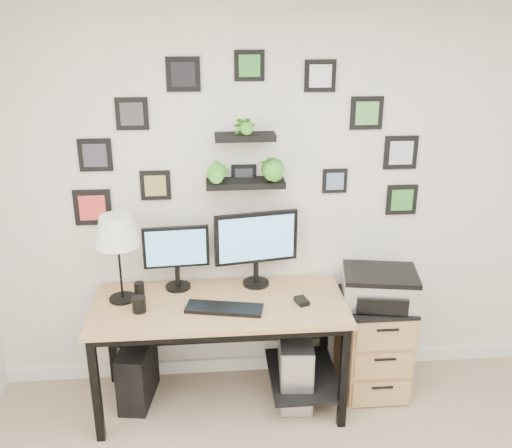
{
  "coord_description": "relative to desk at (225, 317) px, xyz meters",
  "views": [
    {
      "loc": [
        -0.53,
        -1.57,
        2.48
      ],
      "look_at": [
        -0.24,
        1.83,
        1.2
      ],
      "focal_mm": 40.0,
      "sensor_mm": 36.0,
      "label": 1
    }
  ],
  "objects": [
    {
      "name": "monitor_right",
      "position": [
        0.22,
        0.2,
        0.43
      ],
      "size": [
        0.55,
        0.21,
        0.51
      ],
      "color": "black",
      "rests_on": "desk"
    },
    {
      "name": "pc_tower_black",
      "position": [
        -0.59,
        0.04,
        -0.42
      ],
      "size": [
        0.24,
        0.44,
        0.41
      ],
      "primitive_type": "cube",
      "rotation": [
        0.0,
        0.0,
        -0.15
      ],
      "color": "black",
      "rests_on": "ground"
    },
    {
      "name": "printer",
      "position": [
        1.02,
        0.04,
        0.15
      ],
      "size": [
        0.53,
        0.45,
        0.21
      ],
      "color": "silver",
      "rests_on": "file_cabinet"
    },
    {
      "name": "room",
      "position": [
        0.45,
        0.32,
        -0.58
      ],
      "size": [
        4.0,
        4.0,
        4.0
      ],
      "color": "tan",
      "rests_on": "ground"
    },
    {
      "name": "pen_cup",
      "position": [
        -0.55,
        0.12,
        0.17
      ],
      "size": [
        0.07,
        0.07,
        0.08
      ],
      "primitive_type": "cylinder",
      "color": "black",
      "rests_on": "desk"
    },
    {
      "name": "wall_decor",
      "position": [
        0.16,
        0.27,
        1.03
      ],
      "size": [
        2.27,
        0.18,
        1.09
      ],
      "color": "black",
      "rests_on": "ground"
    },
    {
      "name": "monitor_left",
      "position": [
        -0.3,
        0.19,
        0.38
      ],
      "size": [
        0.43,
        0.18,
        0.44
      ],
      "color": "black",
      "rests_on": "desk"
    },
    {
      "name": "keyboard",
      "position": [
        -0.01,
        -0.13,
        0.14
      ],
      "size": [
        0.49,
        0.25,
        0.02
      ],
      "primitive_type": "cube",
      "rotation": [
        0.0,
        0.0,
        -0.21
      ],
      "color": "black",
      "rests_on": "desk"
    },
    {
      "name": "desk",
      "position": [
        0.0,
        0.0,
        0.0
      ],
      "size": [
        1.6,
        0.7,
        0.75
      ],
      "color": "tan",
      "rests_on": "ground"
    },
    {
      "name": "file_cabinet",
      "position": [
        1.01,
        0.06,
        -0.29
      ],
      "size": [
        0.43,
        0.53,
        0.67
      ],
      "color": "tan",
      "rests_on": "ground"
    },
    {
      "name": "table_lamp",
      "position": [
        -0.65,
        0.06,
        0.58
      ],
      "size": [
        0.28,
        0.28,
        0.57
      ],
      "color": "black",
      "rests_on": "desk"
    },
    {
      "name": "mug",
      "position": [
        -0.53,
        -0.1,
        0.17
      ],
      "size": [
        0.09,
        0.09,
        0.1
      ],
      "primitive_type": "cylinder",
      "color": "black",
      "rests_on": "desk"
    },
    {
      "name": "pc_tower_grey",
      "position": [
        0.46,
        -0.02,
        -0.39
      ],
      "size": [
        0.25,
        0.49,
        0.47
      ],
      "color": "gray",
      "rests_on": "ground"
    },
    {
      "name": "mouse",
      "position": [
        0.48,
        -0.08,
        0.14
      ],
      "size": [
        0.09,
        0.12,
        0.03
      ],
      "primitive_type": "cube",
      "rotation": [
        0.0,
        0.0,
        0.28
      ],
      "color": "black",
      "rests_on": "desk"
    }
  ]
}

